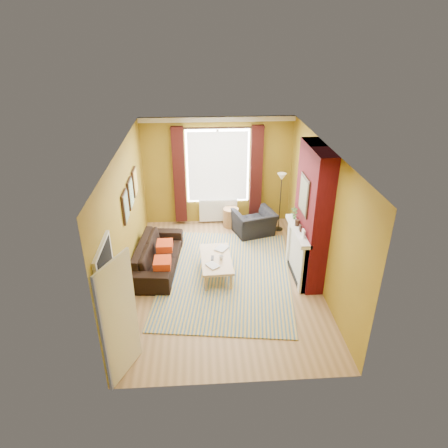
{
  "coord_description": "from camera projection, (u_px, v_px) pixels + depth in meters",
  "views": [
    {
      "loc": [
        -0.47,
        -6.98,
        4.81
      ],
      "look_at": [
        0.0,
        0.25,
        1.15
      ],
      "focal_mm": 32.0,
      "sensor_mm": 36.0,
      "label": 1
    }
  ],
  "objects": [
    {
      "name": "room_walls",
      "position": [
        255.0,
        212.0,
        8.07
      ],
      "size": [
        3.82,
        5.54,
        2.83
      ],
      "color": "olive",
      "rests_on": "ground"
    },
    {
      "name": "coffee_table",
      "position": [
        216.0,
        260.0,
        8.36
      ],
      "size": [
        0.68,
        1.27,
        0.42
      ],
      "rotation": [
        0.0,
        0.0,
        0.04
      ],
      "color": "tan",
      "rests_on": "ground"
    },
    {
      "name": "book_b",
      "position": [
        218.0,
        247.0,
        8.73
      ],
      "size": [
        0.37,
        0.39,
        0.02
      ],
      "primitive_type": "imported",
      "rotation": [
        0.0,
        0.0,
        -0.62
      ],
      "color": "#999999",
      "rests_on": "coffee_table"
    },
    {
      "name": "wicker_stool",
      "position": [
        231.0,
        217.0,
        10.46
      ],
      "size": [
        0.5,
        0.5,
        0.5
      ],
      "rotation": [
        0.0,
        0.0,
        -0.29
      ],
      "color": "olive",
      "rests_on": "ground"
    },
    {
      "name": "tv_remote",
      "position": [
        212.0,
        258.0,
        8.31
      ],
      "size": [
        0.07,
        0.18,
        0.02
      ],
      "rotation": [
        0.0,
        0.0,
        -0.08
      ],
      "color": "#242426",
      "rests_on": "coffee_table"
    },
    {
      "name": "armchair",
      "position": [
        254.0,
        223.0,
        10.03
      ],
      "size": [
        1.16,
        1.08,
        0.63
      ],
      "primitive_type": "imported",
      "rotation": [
        0.0,
        0.0,
        3.43
      ],
      "color": "black",
      "rests_on": "ground"
    },
    {
      "name": "striped_rug",
      "position": [
        226.0,
        275.0,
        8.48
      ],
      "size": [
        3.15,
        4.04,
        0.02
      ],
      "rotation": [
        0.0,
        0.0,
        -0.13
      ],
      "color": "#315A88",
      "rests_on": "ground"
    },
    {
      "name": "sofa",
      "position": [
        158.0,
        255.0,
        8.65
      ],
      "size": [
        1.03,
        2.17,
        0.61
      ],
      "primitive_type": "imported",
      "rotation": [
        0.0,
        0.0,
        1.47
      ],
      "color": "black",
      "rests_on": "ground"
    },
    {
      "name": "floor_lamp",
      "position": [
        281.0,
        186.0,
        9.85
      ],
      "size": [
        0.28,
        0.28,
        1.54
      ],
      "rotation": [
        0.0,
        0.0,
        0.29
      ],
      "color": "black",
      "rests_on": "ground"
    },
    {
      "name": "book_a",
      "position": [
        209.0,
        267.0,
        8.0
      ],
      "size": [
        0.32,
        0.34,
        0.03
      ],
      "primitive_type": "imported",
      "rotation": [
        0.0,
        0.0,
        0.61
      ],
      "color": "#999999",
      "rests_on": "coffee_table"
    },
    {
      "name": "ground",
      "position": [
        225.0,
        278.0,
        8.41
      ],
      "size": [
        5.5,
        5.5,
        0.0
      ],
      "primitive_type": "plane",
      "color": "olive",
      "rests_on": "ground"
    },
    {
      "name": "mug",
      "position": [
        221.0,
        258.0,
        8.27
      ],
      "size": [
        0.11,
        0.11,
        0.09
      ],
      "primitive_type": "imported",
      "rotation": [
        0.0,
        0.0,
        -0.24
      ],
      "color": "#999999",
      "rests_on": "coffee_table"
    }
  ]
}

